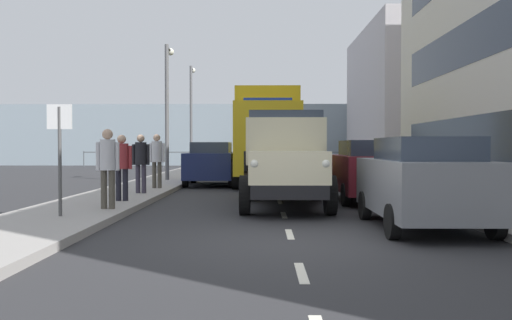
{
  "coord_description": "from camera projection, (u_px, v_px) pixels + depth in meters",
  "views": [
    {
      "loc": [
        0.47,
        8.73,
        1.55
      ],
      "look_at": [
        0.69,
        -7.96,
        1.13
      ],
      "focal_mm": 37.75,
      "sensor_mm": 36.0,
      "label": 1
    }
  ],
  "objects": [
    {
      "name": "car_maroon_kerbside_1",
      "position": [
        370.0,
        170.0,
        15.11
      ],
      "size": [
        1.93,
        4.08,
        1.72
      ],
      "color": "maroon",
      "rests_on": "ground_plane"
    },
    {
      "name": "pedestrian_strolling",
      "position": [
        122.0,
        162.0,
        13.87
      ],
      "size": [
        0.53,
        0.34,
        1.7
      ],
      "color": "black",
      "rests_on": "sidewalk_right"
    },
    {
      "name": "sidewalk_left",
      "position": [
        401.0,
        186.0,
        20.14
      ],
      "size": [
        2.44,
        41.6,
        0.15
      ],
      "primitive_type": "cube",
      "color": "#9E9993",
      "rests_on": "ground_plane"
    },
    {
      "name": "road_centreline_markings",
      "position": [
        276.0,
        189.0,
        19.73
      ],
      "size": [
        0.12,
        36.99,
        0.01
      ],
      "color": "silver",
      "rests_on": "ground_plane"
    },
    {
      "name": "lorry_cargo_yellow",
      "position": [
        267.0,
        134.0,
        22.24
      ],
      "size": [
        2.58,
        8.2,
        3.87
      ],
      "color": "gold",
      "rests_on": "ground_plane"
    },
    {
      "name": "street_sign",
      "position": [
        60.0,
        140.0,
        10.8
      ],
      "size": [
        0.5,
        0.07,
        2.25
      ],
      "color": "#4C4C4C",
      "rests_on": "sidewalk_right"
    },
    {
      "name": "sidewalk_right",
      "position": [
        151.0,
        186.0,
        20.26
      ],
      "size": [
        2.44,
        41.6,
        0.15
      ],
      "primitive_type": "cube",
      "color": "#9E9993",
      "rests_on": "ground_plane"
    },
    {
      "name": "sea_horizon",
      "position": [
        269.0,
        135.0,
        43.93
      ],
      "size": [
        80.0,
        0.8,
        5.0
      ],
      "primitive_type": "cube",
      "color": "#84939E",
      "rests_on": "ground_plane"
    },
    {
      "name": "car_navy_oppositeside_0",
      "position": [
        211.0,
        163.0,
        21.58
      ],
      "size": [
        1.91,
        4.06,
        1.72
      ],
      "color": "navy",
      "rests_on": "ground_plane"
    },
    {
      "name": "pedestrian_couple_b",
      "position": [
        108.0,
        162.0,
        12.07
      ],
      "size": [
        0.53,
        0.34,
        1.8
      ],
      "color": "#4C473D",
      "rests_on": "sidewalk_right"
    },
    {
      "name": "pedestrian_in_dark_coat",
      "position": [
        141.0,
        159.0,
        16.14
      ],
      "size": [
        0.53,
        0.34,
        1.76
      ],
      "color": "#383342",
      "rests_on": "sidewalk_right"
    },
    {
      "name": "ground_plane",
      "position": [
        275.0,
        188.0,
        20.2
      ],
      "size": [
        80.0,
        80.0,
        0.0
      ],
      "primitive_type": "plane",
      "color": "#2D2D30"
    },
    {
      "name": "pedestrian_couple_a",
      "position": [
        157.0,
        156.0,
        18.1
      ],
      "size": [
        0.53,
        0.34,
        1.82
      ],
      "color": "#4C473D",
      "rests_on": "sidewalk_right"
    },
    {
      "name": "car_grey_kerbside_near",
      "position": [
        423.0,
        181.0,
        10.13
      ],
      "size": [
        1.88,
        3.96,
        1.72
      ],
      "color": "slate",
      "rests_on": "ground_plane"
    },
    {
      "name": "seawall_railing",
      "position": [
        269.0,
        155.0,
        40.37
      ],
      "size": [
        28.08,
        0.08,
        1.2
      ],
      "color": "#4C5156",
      "rests_on": "ground_plane"
    },
    {
      "name": "truck_vintage_cream",
      "position": [
        285.0,
        161.0,
        13.45
      ],
      "size": [
        2.17,
        5.64,
        2.43
      ],
      "color": "black",
      "rests_on": "ground_plane"
    },
    {
      "name": "lamp_post_far",
      "position": [
        191.0,
        108.0,
        33.14
      ],
      "size": [
        0.32,
        1.14,
        6.35
      ],
      "color": "#59595B",
      "rests_on": "sidewalk_right"
    },
    {
      "name": "building_far_block",
      "position": [
        423.0,
        100.0,
        34.51
      ],
      "size": [
        7.74,
        12.81,
        9.02
      ],
      "color": "#B7B2B7",
      "rests_on": "ground_plane"
    },
    {
      "name": "lamp_post_promenade",
      "position": [
        168.0,
        98.0,
        22.76
      ],
      "size": [
        0.32,
        1.14,
        5.69
      ],
      "color": "#59595B",
      "rests_on": "sidewalk_right"
    }
  ]
}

